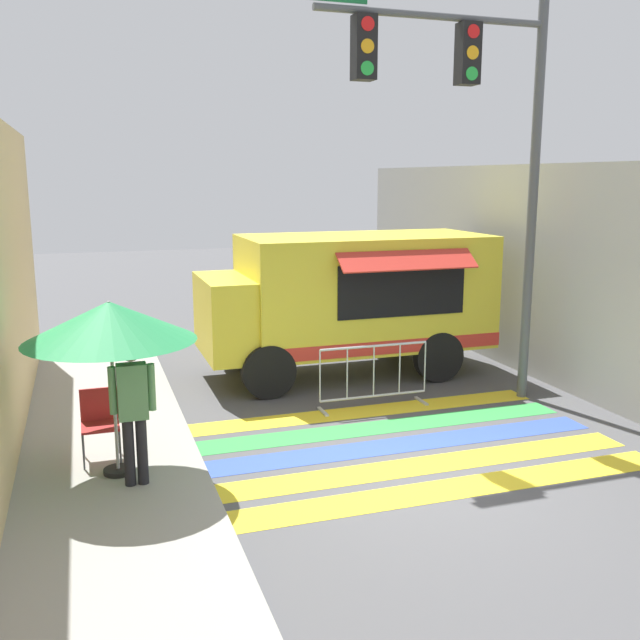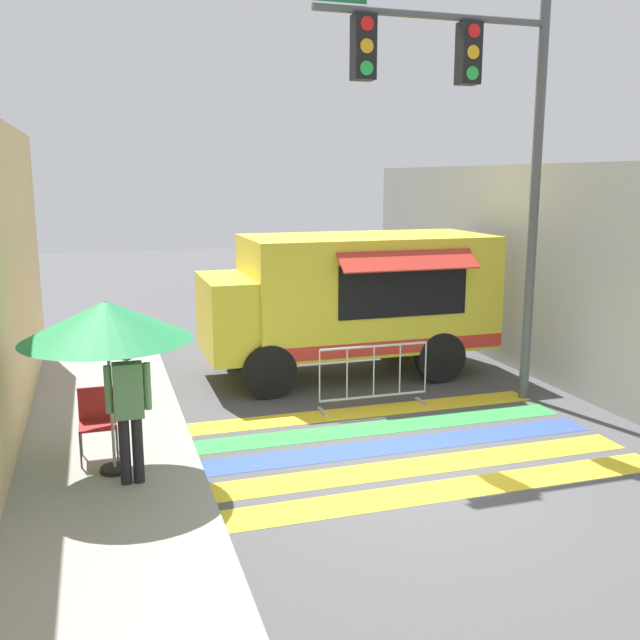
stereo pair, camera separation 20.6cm
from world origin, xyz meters
name	(u,v)px [view 1 (the left image)]	position (x,y,z in m)	size (l,w,h in m)	color
ground_plane	(419,475)	(0.00, 0.00, 0.00)	(60.00, 60.00, 0.00)	#4C4C4F
sidewalk_left	(13,528)	(-4.77, 0.00, 0.06)	(4.40, 16.00, 0.12)	#99968E
concrete_wall_right	(557,276)	(4.15, 3.00, 1.98)	(0.20, 16.00, 3.96)	gray
crosswalk_painted	(387,447)	(0.00, 1.02, 0.00)	(6.40, 3.60, 0.01)	yellow
food_truck	(344,296)	(0.73, 4.75, 1.52)	(5.38, 2.67, 2.65)	yellow
traffic_signal_pole	(471,117)	(1.95, 2.43, 4.63)	(3.95, 0.29, 6.57)	#515456
patio_umbrella	(110,322)	(-3.63, 0.99, 2.03)	(2.04, 2.04, 2.16)	black
folding_chair	(100,418)	(-3.81, 1.55, 0.68)	(0.47, 0.47, 0.91)	#4C4C51
vendor_person	(133,404)	(-3.44, 0.58, 1.12)	(0.53, 0.23, 1.74)	black
barricade_front	(374,377)	(0.50, 2.71, 0.52)	(1.88, 0.44, 1.05)	#B7BABF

